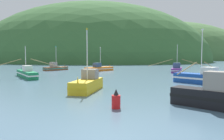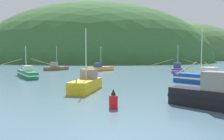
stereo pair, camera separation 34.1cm
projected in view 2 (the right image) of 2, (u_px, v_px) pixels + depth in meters
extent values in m
ellipsoid|color=#386633|center=(39.00, 60.00, 250.73)|extent=(219.80, 175.84, 59.15)
ellipsoid|color=#386633|center=(91.00, 61.00, 171.27)|extent=(188.52, 150.81, 92.12)
ellipsoid|color=#47703D|center=(168.00, 60.00, 247.40)|extent=(181.85, 145.48, 89.66)
cube|color=#197A47|center=(27.00, 74.00, 38.59)|extent=(9.76, 8.30, 1.27)
cube|color=white|center=(27.00, 74.00, 38.59)|extent=(9.86, 8.38, 0.23)
cone|color=#197A47|center=(22.00, 68.00, 42.80)|extent=(0.28, 0.28, 0.70)
cube|color=silver|center=(28.00, 68.00, 37.74)|extent=(2.52, 2.42, 1.04)
cylinder|color=silver|center=(26.00, 59.00, 38.75)|extent=(0.12, 0.12, 4.53)
cube|color=white|center=(26.00, 46.00, 38.59)|extent=(0.30, 0.25, 0.20)
cylinder|color=#997F4C|center=(2.00, 65.00, 36.20)|extent=(4.20, 5.19, 2.09)
cylinder|color=#997F4C|center=(48.00, 64.00, 40.73)|extent=(4.20, 5.19, 2.09)
cube|color=#6B2D84|center=(178.00, 70.00, 52.13)|extent=(2.80, 9.83, 1.09)
cube|color=white|center=(178.00, 70.00, 52.12)|extent=(2.83, 9.93, 0.20)
cone|color=#6B2D84|center=(179.00, 66.00, 56.23)|extent=(0.21, 0.21, 0.70)
cube|color=#334C6B|center=(177.00, 65.00, 50.47)|extent=(1.83, 2.57, 1.32)
cylinder|color=silver|center=(178.00, 56.00, 51.75)|extent=(0.12, 0.12, 5.86)
cube|color=white|center=(178.00, 44.00, 51.55)|extent=(0.05, 0.36, 0.20)
cylinder|color=#997F4C|center=(161.00, 63.00, 53.55)|extent=(6.44, 0.50, 2.02)
cylinder|color=#997F4C|center=(196.00, 63.00, 50.46)|extent=(6.44, 0.50, 2.02)
cube|color=#19479E|center=(200.00, 79.00, 29.80)|extent=(7.61, 5.88, 1.44)
cube|color=white|center=(200.00, 78.00, 29.79)|extent=(7.69, 5.93, 0.26)
cone|color=#19479E|center=(179.00, 70.00, 32.25)|extent=(0.27, 0.27, 0.70)
cube|color=silver|center=(209.00, 71.00, 28.73)|extent=(2.55, 2.65, 1.05)
cylinder|color=silver|center=(202.00, 52.00, 29.43)|extent=(0.12, 0.12, 6.34)
cube|color=white|center=(202.00, 29.00, 29.21)|extent=(0.33, 0.21, 0.20)
cylinder|color=#997F4C|center=(187.00, 68.00, 27.09)|extent=(2.81, 4.65, 1.56)
cylinder|color=#997F4C|center=(211.00, 66.00, 32.27)|extent=(2.81, 4.65, 1.56)
cube|color=orange|center=(100.00, 69.00, 55.79)|extent=(6.09, 8.83, 1.12)
cube|color=white|center=(100.00, 69.00, 55.78)|extent=(6.15, 8.92, 0.20)
cone|color=orange|center=(110.00, 65.00, 58.56)|extent=(0.27, 0.27, 0.70)
cube|color=#334C6B|center=(98.00, 65.00, 55.15)|extent=(2.28, 2.35, 1.15)
cylinder|color=silver|center=(101.00, 57.00, 55.86)|extent=(0.12, 0.12, 5.26)
cube|color=white|center=(101.00, 47.00, 55.67)|extent=(0.19, 0.33, 0.20)
cube|color=gray|center=(220.00, 81.00, 15.08)|extent=(2.73, 2.33, 1.43)
cube|color=gold|center=(86.00, 85.00, 23.43)|extent=(2.62, 6.40, 1.32)
cube|color=gold|center=(86.00, 85.00, 23.43)|extent=(2.65, 6.46, 0.24)
cone|color=gold|center=(76.00, 79.00, 20.57)|extent=(0.22, 0.22, 0.70)
cube|color=gray|center=(89.00, 74.00, 24.41)|extent=(1.88, 1.60, 1.18)
cylinder|color=silver|center=(86.00, 55.00, 23.26)|extent=(0.12, 0.12, 5.70)
cube|color=gold|center=(86.00, 29.00, 23.06)|extent=(0.06, 0.36, 0.20)
cube|color=brown|center=(57.00, 69.00, 58.62)|extent=(4.72, 7.47, 1.01)
cube|color=teal|center=(57.00, 68.00, 58.62)|extent=(4.77, 7.55, 0.18)
cone|color=brown|center=(66.00, 65.00, 61.11)|extent=(0.26, 0.26, 0.70)
cube|color=gray|center=(54.00, 65.00, 57.92)|extent=(2.34, 1.94, 1.37)
cylinder|color=silver|center=(57.00, 57.00, 58.51)|extent=(0.12, 0.12, 5.76)
cube|color=teal|center=(57.00, 46.00, 58.31)|extent=(0.16, 0.35, 0.20)
cylinder|color=red|center=(113.00, 102.00, 15.58)|extent=(0.68, 0.68, 1.03)
cone|color=black|center=(113.00, 92.00, 15.53)|extent=(0.41, 0.41, 0.50)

